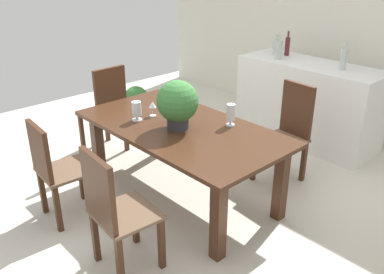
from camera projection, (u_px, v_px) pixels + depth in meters
ground_plane at (197, 188)px, 4.19m from camera, size 7.04×7.04×0.00m
back_wall at (345, 28)px, 5.26m from camera, size 6.40×0.10×2.60m
dining_table at (181, 137)px, 3.80m from camera, size 2.00×1.06×0.74m
chair_head_end at (107, 108)px, 4.70m from camera, size 0.49×0.44×1.05m
chair_far_right at (288, 129)px, 4.18m from camera, size 0.44×0.50×1.01m
chair_near_left at (56, 167)px, 3.52m from camera, size 0.46×0.48×0.93m
chair_near_right at (113, 208)px, 2.90m from camera, size 0.48×0.46×0.98m
flower_centerpiece at (178, 103)px, 3.60m from camera, size 0.37×0.37×0.44m
crystal_vase_left at (231, 113)px, 3.72m from camera, size 0.08×0.08×0.20m
crystal_vase_center_near at (137, 110)px, 3.83m from camera, size 0.10×0.10×0.18m
wine_glass at (153, 105)px, 3.94m from camera, size 0.07×0.07×0.15m
kitchen_counter at (307, 103)px, 5.08m from camera, size 1.74×0.65×0.99m
wine_bottle_clear at (287, 46)px, 5.20m from camera, size 0.06×0.06×0.31m
wine_bottle_tall at (278, 50)px, 5.02m from camera, size 0.08×0.08×0.29m
wine_bottle_dark at (276, 47)px, 5.23m from camera, size 0.08×0.08×0.26m
wine_bottle_amber at (343, 59)px, 4.55m from camera, size 0.07×0.07×0.32m
potted_plant_floor at (136, 103)px, 5.74m from camera, size 0.36×0.36×0.51m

